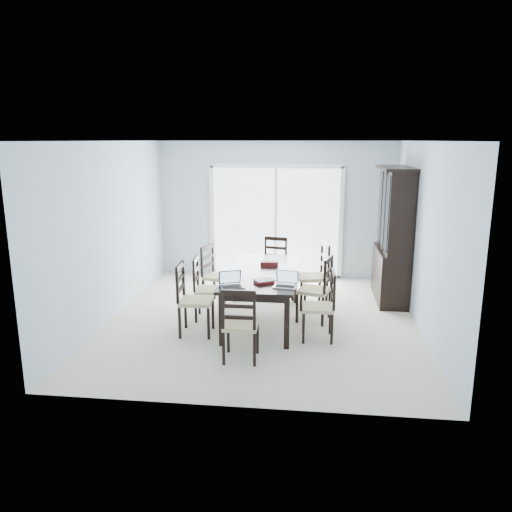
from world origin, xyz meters
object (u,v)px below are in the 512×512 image
object	(u,v)px
chair_left_mid	(203,281)
dining_table	(262,276)
chair_end_far	(274,259)
laptop_silver	(285,284)
china_hutch	(393,236)
chair_right_mid	(321,282)
chair_left_near	(189,291)
chair_right_far	(318,268)
chair_end_near	(240,317)
cell_phone	(246,291)
hot_tub	(240,241)
laptop_dark	(232,284)
chair_left_far	(214,268)
game_box	(269,264)
chair_right_near	(325,298)

from	to	relation	value
chair_left_mid	dining_table	bearing A→B (deg)	87.05
chair_left_mid	chair_end_far	xyz separation A→B (m)	(0.93, 1.51, 0.01)
chair_end_far	laptop_silver	bearing A→B (deg)	110.51
china_hutch	chair_right_mid	world-z (taller)	china_hutch
chair_left_near	chair_right_mid	xyz separation A→B (m)	(1.79, 0.69, -0.01)
chair_right_far	dining_table	bearing A→B (deg)	117.50
chair_end_near	cell_phone	distance (m)	0.51
hot_tub	laptop_dark	bearing A→B (deg)	-82.90
dining_table	chair_left_far	bearing A→B (deg)	140.77
chair_right_mid	game_box	bearing A→B (deg)	85.75
chair_right_far	chair_end_near	distance (m)	2.39
chair_end_far	hot_tub	distance (m)	2.38
china_hutch	game_box	bearing A→B (deg)	-155.03
chair_end_far	chair_left_mid	bearing A→B (deg)	70.66
laptop_dark	cell_phone	distance (m)	0.24
chair_left_far	chair_right_mid	size ratio (longest dim) A/B	0.98
chair_left_near	game_box	xyz separation A→B (m)	(1.01, 0.98, 0.17)
chair_right_near	laptop_dark	world-z (taller)	chair_right_near
chair_right_near	game_box	size ratio (longest dim) A/B	4.05
china_hutch	chair_end_far	bearing A→B (deg)	173.42
laptop_silver	chair_right_near	bearing A→B (deg)	25.26
chair_left_mid	chair_right_near	world-z (taller)	chair_left_mid
chair_right_far	game_box	distance (m)	0.85
chair_end_near	chair_end_far	world-z (taller)	chair_end_far
china_hutch	chair_left_near	world-z (taller)	china_hutch
chair_end_near	laptop_silver	distance (m)	0.89
chair_end_near	cell_phone	size ratio (longest dim) A/B	10.28
dining_table	chair_left_far	size ratio (longest dim) A/B	1.98
chair_right_mid	laptop_silver	world-z (taller)	chair_right_mid
cell_phone	china_hutch	bearing A→B (deg)	31.62
chair_right_mid	chair_right_far	xyz separation A→B (m)	(-0.04, 0.68, 0.04)
chair_left_near	game_box	distance (m)	1.42
cell_phone	chair_left_near	bearing A→B (deg)	141.49
china_hutch	chair_end_near	size ratio (longest dim) A/B	2.03
chair_right_far	laptop_dark	xyz separation A→B (m)	(-1.11, -1.61, 0.17)
cell_phone	chair_right_far	bearing A→B (deg)	47.35
chair_right_near	chair_right_mid	distance (m)	0.68
laptop_silver	chair_left_near	bearing A→B (deg)	-176.70
dining_table	chair_left_mid	distance (m)	0.88
chair_right_near	laptop_silver	xyz separation A→B (m)	(-0.52, -0.15, 0.23)
chair_left_mid	chair_left_far	size ratio (longest dim) A/B	0.98
china_hutch	chair_left_near	size ratio (longest dim) A/B	1.91
chair_end_far	laptop_silver	xyz separation A→B (m)	(0.33, -2.25, 0.21)
cell_phone	chair_left_mid	bearing A→B (deg)	113.50
china_hutch	chair_right_far	xyz separation A→B (m)	(-1.22, -0.51, -0.44)
chair_right_near	chair_left_far	bearing A→B (deg)	51.25
chair_end_near	chair_end_far	xyz separation A→B (m)	(0.16, 2.95, 0.01)
china_hutch	hot_tub	bearing A→B (deg)	140.13
chair_left_mid	cell_phone	distance (m)	1.25
chair_left_mid	chair_end_far	world-z (taller)	chair_end_far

